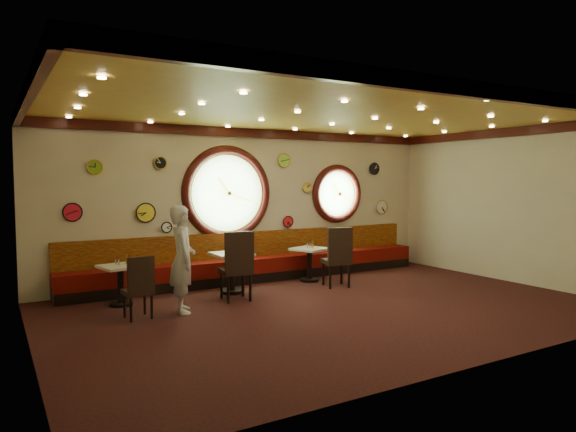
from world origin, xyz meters
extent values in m
cube|color=black|center=(0.00, 0.00, 0.00)|extent=(9.00, 6.00, 0.00)
cube|color=gold|center=(0.00, 0.00, 3.20)|extent=(9.00, 6.00, 0.02)
cube|color=beige|center=(0.00, 3.00, 1.60)|extent=(9.00, 0.02, 3.20)
cube|color=beige|center=(0.00, -3.00, 1.60)|extent=(9.00, 0.02, 3.20)
cube|color=beige|center=(-4.50, 0.00, 1.60)|extent=(0.02, 6.00, 3.20)
cube|color=beige|center=(4.50, 0.00, 1.60)|extent=(0.02, 6.00, 3.20)
cube|color=#340C09|center=(0.00, 2.95, 3.11)|extent=(9.00, 0.10, 0.18)
cube|color=#340C09|center=(0.00, -2.95, 3.11)|extent=(9.00, 0.10, 0.18)
cube|color=#340C09|center=(-4.45, 0.00, 3.11)|extent=(0.10, 6.00, 0.18)
cube|color=#340C09|center=(4.45, 0.00, 3.11)|extent=(0.10, 6.00, 0.18)
cube|color=black|center=(0.00, 2.72, 0.10)|extent=(8.00, 0.55, 0.20)
cube|color=#590A07|center=(0.00, 2.72, 0.35)|extent=(8.00, 0.55, 0.30)
cube|color=#5F1207|center=(0.00, 2.94, 0.75)|extent=(8.00, 0.10, 0.55)
cylinder|color=#96D07D|center=(-0.60, 3.00, 1.85)|extent=(1.66, 0.02, 1.66)
torus|color=#340C09|center=(-0.60, 2.98, 1.85)|extent=(1.98, 0.18, 1.98)
torus|color=gold|center=(-0.60, 2.95, 1.85)|extent=(1.61, 0.03, 1.61)
cylinder|color=#96D07D|center=(2.20, 3.00, 1.80)|extent=(1.10, 0.02, 1.10)
torus|color=#340C09|center=(2.20, 2.98, 1.80)|extent=(1.38, 0.18, 1.38)
torus|color=gold|center=(2.20, 2.95, 1.80)|extent=(1.09, 0.03, 1.09)
cylinder|color=white|center=(-1.90, 2.96, 1.20)|extent=(0.20, 0.03, 0.20)
cylinder|color=black|center=(-2.00, 2.96, 2.45)|extent=(0.24, 0.03, 0.24)
cylinder|color=red|center=(-3.60, 2.96, 1.55)|extent=(0.32, 0.03, 0.32)
cylinder|color=#78B624|center=(-3.20, 2.96, 2.35)|extent=(0.26, 0.03, 0.26)
cylinder|color=silver|center=(3.55, 2.96, 1.45)|extent=(0.34, 0.03, 0.34)
cylinder|color=#9CDB44|center=(0.75, 2.96, 2.55)|extent=(0.30, 0.03, 0.30)
cylinder|color=gold|center=(1.35, 2.96, 1.95)|extent=(0.22, 0.03, 0.22)
cylinder|color=red|center=(0.85, 2.96, 1.20)|extent=(0.24, 0.03, 0.24)
cylinder|color=black|center=(3.30, 2.96, 2.40)|extent=(0.28, 0.03, 0.28)
cylinder|color=yellow|center=(-2.30, 2.96, 1.50)|extent=(0.36, 0.03, 0.36)
cylinder|color=black|center=(-3.00, 1.98, 0.03)|extent=(0.39, 0.39, 0.05)
cylinder|color=black|center=(-3.00, 1.98, 0.34)|extent=(0.11, 0.11, 0.63)
cube|color=silver|center=(-3.00, 1.98, 0.67)|extent=(0.74, 0.74, 0.04)
cylinder|color=black|center=(-0.98, 1.92, 0.03)|extent=(0.44, 0.44, 0.06)
cylinder|color=black|center=(-0.98, 1.92, 0.38)|extent=(0.12, 0.12, 0.69)
cube|color=silver|center=(-0.98, 1.92, 0.74)|extent=(0.70, 0.70, 0.05)
cylinder|color=black|center=(0.89, 2.13, 0.03)|extent=(0.40, 0.40, 0.05)
cylinder|color=black|center=(0.89, 2.13, 0.35)|extent=(0.11, 0.11, 0.64)
cube|color=silver|center=(0.89, 2.13, 0.68)|extent=(0.82, 0.82, 0.05)
cube|color=black|center=(-2.96, 1.02, 0.41)|extent=(0.43, 0.43, 0.07)
cube|color=black|center=(-2.95, 0.84, 0.71)|extent=(0.41, 0.08, 0.53)
cube|color=black|center=(-1.15, 1.37, 0.52)|extent=(0.57, 0.57, 0.09)
cube|color=black|center=(-1.18, 1.15, 0.90)|extent=(0.52, 0.13, 0.67)
cube|color=black|center=(1.06, 1.41, 0.50)|extent=(0.61, 0.61, 0.09)
cube|color=black|center=(1.00, 1.20, 0.87)|extent=(0.50, 0.19, 0.65)
cylinder|color=silver|center=(-3.06, 2.06, 0.73)|extent=(0.03, 0.03, 0.09)
cylinder|color=silver|center=(-1.02, 1.97, 0.81)|extent=(0.04, 0.04, 0.10)
cylinder|color=silver|center=(0.86, 2.17, 0.75)|extent=(0.04, 0.04, 0.10)
cylinder|color=silver|center=(-3.02, 2.00, 0.74)|extent=(0.03, 0.03, 0.10)
cylinder|color=silver|center=(-0.96, 1.89, 0.81)|extent=(0.03, 0.03, 0.09)
cylinder|color=silver|center=(0.91, 2.13, 0.76)|extent=(0.04, 0.04, 0.11)
cylinder|color=gold|center=(-2.87, 2.07, 0.77)|extent=(0.05, 0.05, 0.17)
cylinder|color=gold|center=(-0.89, 1.96, 0.84)|extent=(0.05, 0.05, 0.16)
cylinder|color=gold|center=(0.98, 2.15, 0.79)|extent=(0.05, 0.05, 0.16)
imported|color=silver|center=(-2.24, 1.02, 0.86)|extent=(0.54, 0.70, 1.72)
camera|label=1|loc=(-4.89, -6.84, 2.12)|focal=32.00mm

